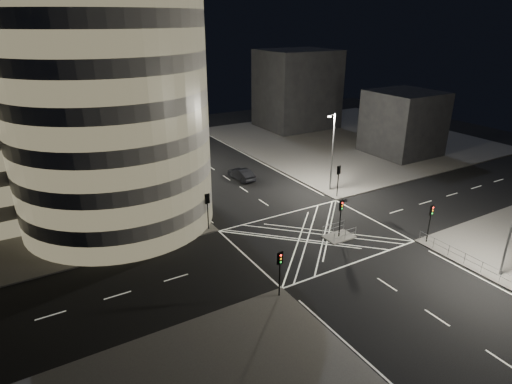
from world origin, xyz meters
TOP-DOWN VIEW (x-y plane):
  - ground at (0.00, 0.00)m, footprint 120.00×120.00m
  - sidewalk_far_right at (29.00, 27.00)m, footprint 42.00×42.00m
  - central_island at (2.00, -1.50)m, footprint 3.00×2.00m
  - office_tower_curved at (-20.74, 18.74)m, footprint 30.00×29.00m
  - office_block_rear at (-22.00, 42.00)m, footprint 24.00×16.00m
  - building_right_far at (26.00, 40.00)m, footprint 14.00×12.00m
  - building_right_near at (30.00, 16.00)m, footprint 10.00×10.00m
  - building_far_end at (-4.00, 58.00)m, footprint 18.00×8.00m
  - tree_a at (-10.50, 9.00)m, footprint 5.06×5.06m
  - tree_b at (-10.50, 15.00)m, footprint 4.41×4.41m
  - tree_c at (-10.50, 21.00)m, footprint 4.02×4.02m
  - tree_d at (-10.50, 27.00)m, footprint 4.29×4.29m
  - tree_e at (-10.50, 33.00)m, footprint 3.62×3.62m
  - traffic_signal_fl at (-8.80, 6.80)m, footprint 0.55×0.22m
  - traffic_signal_nl at (-8.80, -6.80)m, footprint 0.55×0.22m
  - traffic_signal_fr at (8.80, 6.80)m, footprint 0.55×0.22m
  - traffic_signal_nr at (8.80, -6.80)m, footprint 0.55×0.22m
  - traffic_signal_island at (2.00, -1.50)m, footprint 0.55×0.22m
  - street_lamp_left_near at (-9.44, 12.00)m, footprint 1.25×0.25m
  - street_lamp_left_far at (-9.44, 30.00)m, footprint 1.25×0.25m
  - street_lamp_right_far at (9.44, 9.00)m, footprint 1.25×0.25m
  - railing_near_right at (8.30, -12.15)m, footprint 0.06×11.70m
  - railing_island_south at (2.00, -2.40)m, footprint 2.80×0.06m
  - railing_island_north at (2.00, -0.60)m, footprint 2.80×0.06m
  - sedan at (1.50, 18.35)m, footprint 1.99×4.98m

SIDE VIEW (x-z plane):
  - ground at x=0.00m, z-range 0.00..0.00m
  - sidewalk_far_right at x=29.00m, z-range 0.00..0.15m
  - central_island at x=2.00m, z-range 0.00..0.15m
  - railing_near_right at x=8.30m, z-range 0.15..1.25m
  - railing_island_south at x=2.00m, z-range 0.15..1.25m
  - railing_island_north at x=2.00m, z-range 0.15..1.25m
  - sedan at x=1.50m, z-range 0.00..1.61m
  - traffic_signal_fl at x=-8.80m, z-range 0.91..4.91m
  - traffic_signal_nl at x=-8.80m, z-range 0.91..4.91m
  - traffic_signal_fr at x=8.80m, z-range 0.91..4.91m
  - traffic_signal_nr at x=8.80m, z-range 0.91..4.91m
  - traffic_signal_island at x=2.00m, z-range 0.91..4.91m
  - tree_c at x=-10.50m, z-range 1.19..7.91m
  - tree_e at x=-10.50m, z-range 1.32..7.87m
  - tree_a at x=-10.50m, z-range 1.08..8.77m
  - building_right_near at x=30.00m, z-range 0.15..10.15m
  - tree_b at x=-10.50m, z-range 1.40..9.00m
  - tree_d at x=-10.50m, z-range 1.45..9.02m
  - street_lamp_left_near at x=-9.44m, z-range 0.54..10.54m
  - street_lamp_left_far at x=-9.44m, z-range 0.54..10.54m
  - street_lamp_right_far at x=9.44m, z-range 0.54..10.54m
  - building_right_far at x=26.00m, z-range 0.15..15.15m
  - building_far_end at x=-4.00m, z-range 0.00..18.00m
  - office_block_rear at x=-22.00m, z-range 0.15..22.15m
  - office_tower_curved at x=-20.74m, z-range -0.95..26.25m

